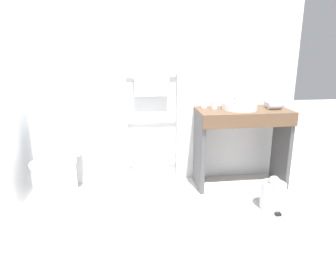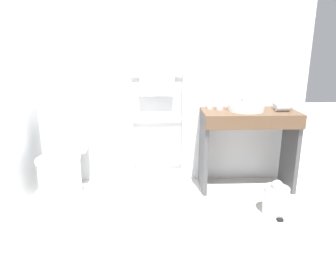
% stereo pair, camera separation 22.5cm
% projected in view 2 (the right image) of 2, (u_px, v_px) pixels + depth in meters
% --- Properties ---
extents(ground_plane, '(12.00, 12.00, 0.00)m').
position_uv_depth(ground_plane, '(172.00, 250.00, 2.21)').
color(ground_plane, silver).
extents(wall_back, '(2.98, 0.12, 2.48)m').
position_uv_depth(wall_back, '(167.00, 68.00, 3.14)').
color(wall_back, silver).
rests_on(wall_back, ground_plane).
extents(toilet, '(0.41, 0.56, 0.81)m').
position_uv_depth(toilet, '(61.00, 165.00, 2.93)').
color(toilet, white).
rests_on(toilet, ground_plane).
extents(towel_radiator, '(0.57, 0.06, 1.25)m').
position_uv_depth(towel_radiator, '(157.00, 101.00, 3.11)').
color(towel_radiator, silver).
rests_on(towel_radiator, ground_plane).
extents(vanity_counter, '(0.95, 0.44, 0.83)m').
position_uv_depth(vanity_counter, '(248.00, 137.00, 3.05)').
color(vanity_counter, brown).
rests_on(vanity_counter, ground_plane).
extents(sink_basin, '(0.36, 0.36, 0.07)m').
position_uv_depth(sink_basin, '(246.00, 107.00, 3.00)').
color(sink_basin, white).
rests_on(sink_basin, vanity_counter).
extents(faucet, '(0.02, 0.10, 0.13)m').
position_uv_depth(faucet, '(242.00, 100.00, 3.14)').
color(faucet, silver).
rests_on(faucet, vanity_counter).
extents(cup_near_wall, '(0.06, 0.06, 0.10)m').
position_uv_depth(cup_near_wall, '(210.00, 104.00, 3.10)').
color(cup_near_wall, silver).
rests_on(cup_near_wall, vanity_counter).
extents(cup_near_edge, '(0.07, 0.07, 0.10)m').
position_uv_depth(cup_near_edge, '(220.00, 105.00, 3.04)').
color(cup_near_edge, silver).
rests_on(cup_near_edge, vanity_counter).
extents(hair_dryer, '(0.18, 0.17, 0.07)m').
position_uv_depth(hair_dryer, '(283.00, 107.00, 2.99)').
color(hair_dryer, '#B7B7BC').
rests_on(hair_dryer, vanity_counter).
extents(trash_bin, '(0.22, 0.26, 0.33)m').
position_uv_depth(trash_bin, '(276.00, 199.00, 2.66)').
color(trash_bin, '#B7B7BC').
rests_on(trash_bin, ground_plane).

